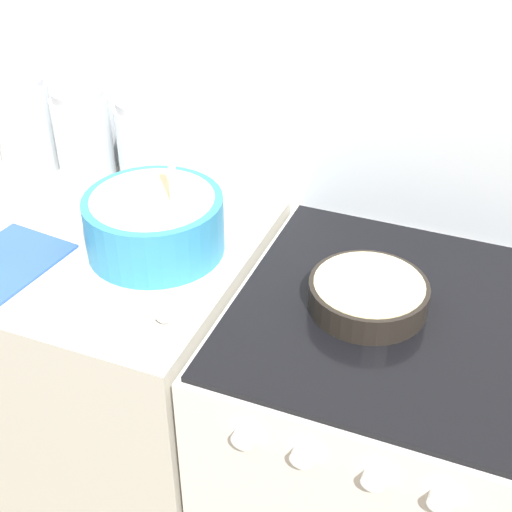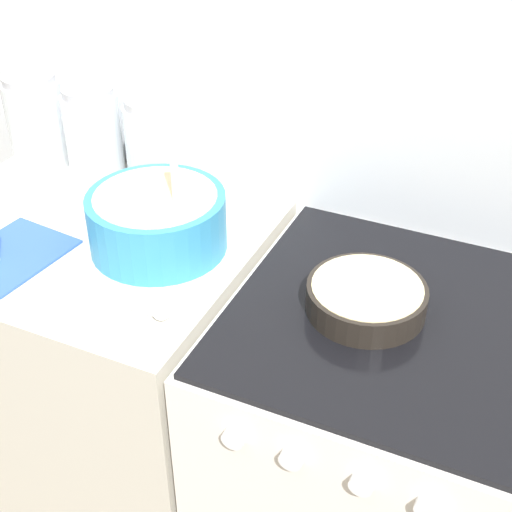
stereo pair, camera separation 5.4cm
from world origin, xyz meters
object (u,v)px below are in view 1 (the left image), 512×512
(stove, at_px, (368,466))
(storage_jar_left, at_px, (26,132))
(mixing_bowl, at_px, (154,221))
(storage_jar_right, at_px, (147,155))
(baking_pan, at_px, (368,294))
(storage_jar_middle, at_px, (85,143))

(stove, xyz_separation_m, storage_jar_left, (-0.99, 0.23, 0.56))
(mixing_bowl, xyz_separation_m, storage_jar_right, (-0.13, 0.21, 0.03))
(storage_jar_left, xyz_separation_m, storage_jar_right, (0.34, -0.00, -0.00))
(baking_pan, bearing_deg, storage_jar_right, 158.57)
(storage_jar_middle, distance_m, storage_jar_right, 0.17)
(stove, distance_m, storage_jar_left, 1.16)
(stove, bearing_deg, storage_jar_middle, 164.20)
(stove, relative_size, mixing_bowl, 3.11)
(storage_jar_left, height_order, storage_jar_right, same)
(baking_pan, bearing_deg, mixing_bowl, 177.11)
(storage_jar_left, bearing_deg, stove, -13.15)
(storage_jar_middle, bearing_deg, mixing_bowl, -34.86)
(storage_jar_right, bearing_deg, baking_pan, -21.43)
(stove, height_order, mixing_bowl, mixing_bowl)
(stove, bearing_deg, mixing_bowl, 177.87)
(baking_pan, relative_size, storage_jar_middle, 0.97)
(mixing_bowl, bearing_deg, storage_jar_right, 121.90)
(mixing_bowl, relative_size, storage_jar_right, 1.23)
(storage_jar_left, bearing_deg, mixing_bowl, -23.98)
(mixing_bowl, bearing_deg, storage_jar_middle, 145.14)
(mixing_bowl, height_order, storage_jar_right, mixing_bowl)
(stove, relative_size, baking_pan, 3.99)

